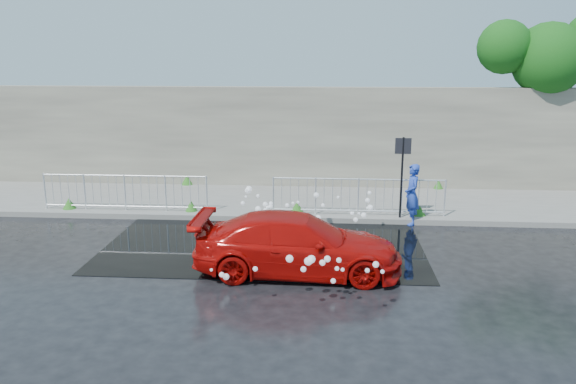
# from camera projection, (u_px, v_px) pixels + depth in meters

# --- Properties ---
(ground) EXTENTS (90.00, 90.00, 0.00)m
(ground) POSITION_uv_depth(u_px,v_px,m) (240.00, 256.00, 13.56)
(ground) COLOR black
(ground) RESTS_ON ground
(pavement) EXTENTS (30.00, 4.00, 0.15)m
(pavement) POSITION_uv_depth(u_px,v_px,m) (263.00, 201.00, 18.39)
(pavement) COLOR #61615C
(pavement) RESTS_ON ground
(curb) EXTENTS (30.00, 0.25, 0.16)m
(curb) POSITION_uv_depth(u_px,v_px,m) (255.00, 218.00, 16.45)
(curb) COLOR #61615C
(curb) RESTS_ON ground
(retaining_wall) EXTENTS (30.00, 0.60, 3.50)m
(retaining_wall) POSITION_uv_depth(u_px,v_px,m) (270.00, 136.00, 20.09)
(retaining_wall) COLOR #5C574D
(retaining_wall) RESTS_ON pavement
(puddle) EXTENTS (8.00, 5.00, 0.01)m
(puddle) POSITION_uv_depth(u_px,v_px,m) (265.00, 243.00, 14.50)
(puddle) COLOR black
(puddle) RESTS_ON ground
(sign_post) EXTENTS (0.45, 0.06, 2.50)m
(sign_post) POSITION_uv_depth(u_px,v_px,m) (402.00, 164.00, 15.86)
(sign_post) COLOR black
(sign_post) RESTS_ON ground
(tree) EXTENTS (4.97, 2.48, 6.25)m
(tree) POSITION_uv_depth(u_px,v_px,m) (554.00, 53.00, 18.93)
(tree) COLOR #332114
(tree) RESTS_ON ground
(railing_left) EXTENTS (5.05, 0.05, 1.10)m
(railing_left) POSITION_uv_depth(u_px,v_px,m) (125.00, 191.00, 16.91)
(railing_left) COLOR silver
(railing_left) RESTS_ON pavement
(railing_right) EXTENTS (5.05, 0.05, 1.10)m
(railing_right) POSITION_uv_depth(u_px,v_px,m) (358.00, 195.00, 16.43)
(railing_right) COLOR silver
(railing_right) RESTS_ON pavement
(weeds) EXTENTS (12.17, 3.93, 0.34)m
(weeds) POSITION_uv_depth(u_px,v_px,m) (255.00, 198.00, 17.87)
(weeds) COLOR #165419
(weeds) RESTS_ON pavement
(water_spray) EXTENTS (3.64, 5.64, 1.11)m
(water_spray) POSITION_uv_depth(u_px,v_px,m) (295.00, 225.00, 13.48)
(water_spray) COLOR white
(water_spray) RESTS_ON ground
(red_car) EXTENTS (4.60, 1.91, 1.33)m
(red_car) POSITION_uv_depth(u_px,v_px,m) (298.00, 244.00, 12.40)
(red_car) COLOR #A30906
(red_car) RESTS_ON ground
(person) EXTENTS (0.50, 0.69, 1.75)m
(person) POSITION_uv_depth(u_px,v_px,m) (412.00, 194.00, 15.95)
(person) COLOR #213DA8
(person) RESTS_ON ground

